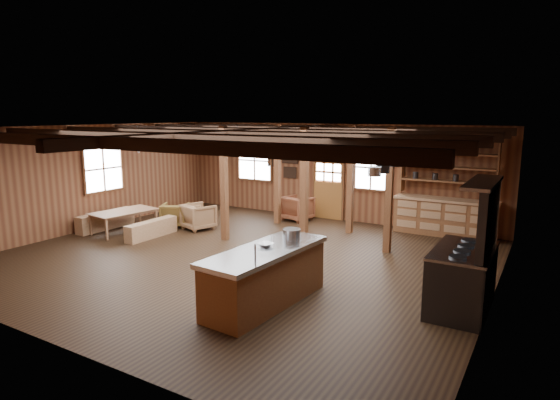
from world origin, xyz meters
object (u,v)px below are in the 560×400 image
at_px(armchair_b, 297,208).
at_px(armchair_c, 198,217).
at_px(armchair_a, 175,215).
at_px(kitchen_island, 266,276).
at_px(dining_table, 125,222).
at_px(commercial_range, 466,270).

height_order(armchair_b, armchair_c, armchair_b).
relative_size(armchair_a, armchair_c, 0.92).
distance_m(armchair_a, armchair_b, 3.50).
height_order(kitchen_island, dining_table, kitchen_island).
relative_size(kitchen_island, dining_table, 1.57).
distance_m(kitchen_island, commercial_range, 3.18).
height_order(kitchen_island, armchair_a, kitchen_island).
relative_size(commercial_range, armchair_c, 2.74).
height_order(commercial_range, armchair_b, commercial_range).
bearing_deg(kitchen_island, armchair_a, 151.27).
xyz_separation_m(kitchen_island, armchair_b, (-2.48, 5.66, -0.12)).
relative_size(kitchen_island, commercial_range, 1.22).
relative_size(armchair_b, armchair_c, 1.03).
bearing_deg(armchair_a, dining_table, 32.68).
distance_m(commercial_range, armchair_c, 7.38).
bearing_deg(commercial_range, kitchen_island, -153.64).
relative_size(kitchen_island, armchair_b, 3.26).
bearing_deg(armchair_b, armchair_a, 55.40).
height_order(dining_table, armchair_a, armchair_a).
bearing_deg(dining_table, armchair_c, -40.27).
bearing_deg(armchair_b, commercial_range, 153.78).
distance_m(armchair_b, armchair_c, 2.93).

